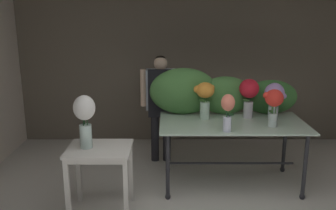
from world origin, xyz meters
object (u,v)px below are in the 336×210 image
vase_scarlet_tulips (274,102)px  vase_coral_lilies (228,110)px  vase_crimson_dahlias (249,93)px  vase_sunset_ranunculus (205,96)px  vase_lilac_anemones (274,97)px  display_table_glass (232,131)px  vase_white_roses_tall (85,117)px  side_table_white (100,157)px  florist (161,98)px

vase_scarlet_tulips → vase_coral_lilies: size_ratio=1.04×
vase_crimson_dahlias → vase_scarlet_tulips: bearing=-60.8°
vase_sunset_ranunculus → vase_lilac_anemones: size_ratio=1.02×
display_table_glass → vase_white_roses_tall: 1.91m
vase_coral_lilies → vase_crimson_dahlias: bearing=57.8°
vase_scarlet_tulips → vase_lilac_anemones: (0.11, 0.35, -0.02)m
vase_coral_lilies → vase_crimson_dahlias: vase_crimson_dahlias is taller
vase_sunset_ranunculus → vase_white_roses_tall: vase_white_roses_tall is taller
side_table_white → vase_white_roses_tall: bearing=179.9°
side_table_white → vase_sunset_ranunculus: 1.59m
display_table_glass → side_table_white: display_table_glass is taller
display_table_glass → vase_crimson_dahlias: vase_crimson_dahlias is taller
florist → vase_scarlet_tulips: bearing=-35.8°
vase_coral_lilies → vase_scarlet_tulips: bearing=18.0°
vase_scarlet_tulips → vase_sunset_ranunculus: bearing=156.7°
vase_crimson_dahlias → vase_white_roses_tall: 2.16m
vase_scarlet_tulips → vase_white_roses_tall: (-2.19, -0.50, -0.04)m
side_table_white → vase_sunset_ranunculus: (1.24, 0.85, 0.50)m
vase_sunset_ranunculus → vase_white_roses_tall: size_ratio=0.82×
vase_lilac_anemones → vase_sunset_ranunculus: bearing=-179.8°
florist → side_table_white: bearing=-113.4°
florist → vase_lilac_anemones: 1.64m
florist → vase_coral_lilies: (0.81, -1.20, 0.13)m
vase_coral_lilies → vase_white_roses_tall: bearing=-169.1°
side_table_white → florist: size_ratio=0.48×
florist → vase_white_roses_tall: 1.71m
vase_sunset_ranunculus → display_table_glass: bearing=-23.5°
vase_crimson_dahlias → vase_lilac_anemones: size_ratio=1.09×
display_table_glass → vase_sunset_ranunculus: (-0.35, 0.15, 0.43)m
vase_white_roses_tall → vase_sunset_ranunculus: bearing=31.4°
florist → display_table_glass: bearing=-40.9°
display_table_glass → vase_coral_lilies: bearing=-108.7°
vase_scarlet_tulips → vase_white_roses_tall: bearing=-167.1°
vase_coral_lilies → vase_sunset_ranunculus: bearing=112.0°
vase_coral_lilies → vase_lilac_anemones: bearing=38.0°
side_table_white → florist: (0.65, 1.51, 0.33)m
vase_scarlet_tulips → vase_coral_lilies: bearing=-162.0°
vase_scarlet_tulips → vase_coral_lilies: (-0.59, -0.19, -0.05)m
vase_coral_lilies → vase_lilac_anemones: vase_lilac_anemones is taller
display_table_glass → vase_scarlet_tulips: bearing=-23.1°
florist → vase_sunset_ranunculus: bearing=-48.3°
florist → vase_crimson_dahlias: bearing=-27.6°
vase_crimson_dahlias → vase_lilac_anemones: 0.33m
display_table_glass → vase_scarlet_tulips: size_ratio=3.98×
vase_crimson_dahlias → vase_lilac_anemones: vase_crimson_dahlias is taller
vase_white_roses_tall → vase_coral_lilies: bearing=10.9°
florist → vase_white_roses_tall: (-0.80, -1.51, 0.14)m
side_table_white → vase_scarlet_tulips: bearing=13.7°
display_table_glass → vase_white_roses_tall: (-1.73, -0.69, 0.40)m
vase_white_roses_tall → display_table_glass: bearing=21.8°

